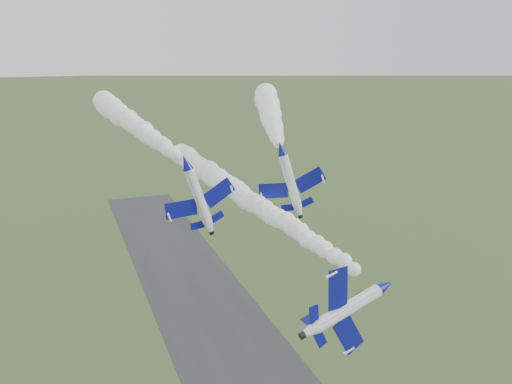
# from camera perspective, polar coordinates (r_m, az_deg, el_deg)

# --- Properties ---
(runway) EXTENTS (24.00, 260.00, 0.04)m
(runway) POSITION_cam_1_polar(r_m,az_deg,el_deg) (113.05, -1.34, -17.26)
(runway) COLOR #2D2D2F
(runway) RESTS_ON ground
(jet_lead) EXTENTS (4.06, 13.27, 10.56)m
(jet_lead) POSITION_cam_1_polar(r_m,az_deg,el_deg) (67.91, 12.89, -9.15)
(jet_lead) COLOR white
(smoke_trail_jet_lead) EXTENTS (15.44, 67.12, 4.58)m
(smoke_trail_jet_lead) POSITION_cam_1_polar(r_m,az_deg,el_deg) (97.01, -1.18, -0.39)
(smoke_trail_jet_lead) COLOR silver
(jet_pair_left) EXTENTS (10.81, 13.62, 4.41)m
(jet_pair_left) POSITION_cam_1_polar(r_m,az_deg,el_deg) (85.76, -7.03, 2.98)
(jet_pair_left) COLOR white
(smoke_trail_jet_pair_left) EXTENTS (7.66, 71.08, 5.46)m
(smoke_trail_jet_pair_left) POSITION_cam_1_polar(r_m,az_deg,el_deg) (122.77, -12.37, 6.81)
(smoke_trail_jet_pair_left) COLOR silver
(jet_pair_right) EXTENTS (10.71, 12.93, 4.12)m
(jet_pair_right) POSITION_cam_1_polar(r_m,az_deg,el_deg) (90.33, 2.52, 4.38)
(jet_pair_right) COLOR white
(smoke_trail_jet_pair_right) EXTENTS (25.24, 63.68, 5.96)m
(smoke_trail_jet_pair_right) POSITION_cam_1_polar(r_m,az_deg,el_deg) (125.02, 1.45, 7.82)
(smoke_trail_jet_pair_right) COLOR silver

